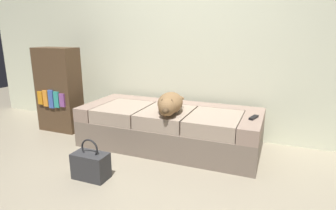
# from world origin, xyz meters

# --- Properties ---
(ground_plane) EXTENTS (10.00, 10.00, 0.00)m
(ground_plane) POSITION_xyz_m (0.00, 0.00, 0.00)
(ground_plane) COLOR gray
(back_wall) EXTENTS (6.40, 0.10, 2.80)m
(back_wall) POSITION_xyz_m (0.00, 1.58, 1.40)
(back_wall) COLOR beige
(back_wall) RESTS_ON ground
(couch) EXTENTS (2.02, 0.85, 0.45)m
(couch) POSITION_xyz_m (0.00, 1.01, 0.23)
(couch) COLOR #756658
(couch) RESTS_ON ground
(dog_tan) EXTENTS (0.36, 0.62, 0.21)m
(dog_tan) POSITION_xyz_m (0.08, 0.82, 0.56)
(dog_tan) COLOR olive
(dog_tan) RESTS_ON couch
(tv_remote) EXTENTS (0.09, 0.16, 0.02)m
(tv_remote) POSITION_xyz_m (0.92, 0.96, 0.47)
(tv_remote) COLOR black
(tv_remote) RESTS_ON couch
(handbag) EXTENTS (0.32, 0.18, 0.38)m
(handbag) POSITION_xyz_m (-0.38, 0.04, 0.13)
(handbag) COLOR #303032
(handbag) RESTS_ON ground
(bookshelf) EXTENTS (0.56, 0.30, 1.10)m
(bookshelf) POSITION_xyz_m (-1.57, 0.99, 0.55)
(bookshelf) COLOR #4E3824
(bookshelf) RESTS_ON ground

